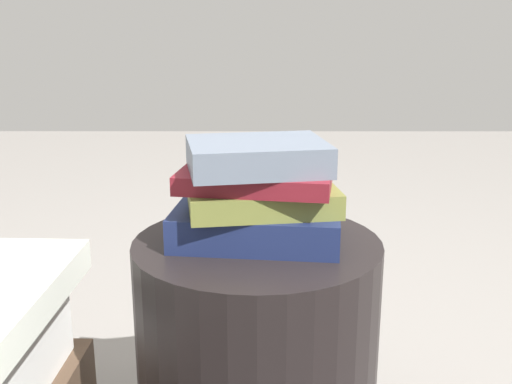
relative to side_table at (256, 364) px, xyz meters
name	(u,v)px	position (x,y,z in m)	size (l,w,h in m)	color
side_table	(256,364)	(0.00, 0.00, 0.00)	(0.46, 0.46, 0.51)	black
book_navy	(258,224)	(0.00, -0.01, 0.28)	(0.30, 0.20, 0.06)	#19234C
book_olive	(261,198)	(-0.01, 0.00, 0.34)	(0.26, 0.17, 0.04)	olive
book_maroon	(257,176)	(0.00, -0.01, 0.37)	(0.27, 0.19, 0.03)	maroon
book_slate	(258,156)	(0.00, 0.01, 0.42)	(0.24, 0.18, 0.05)	slate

